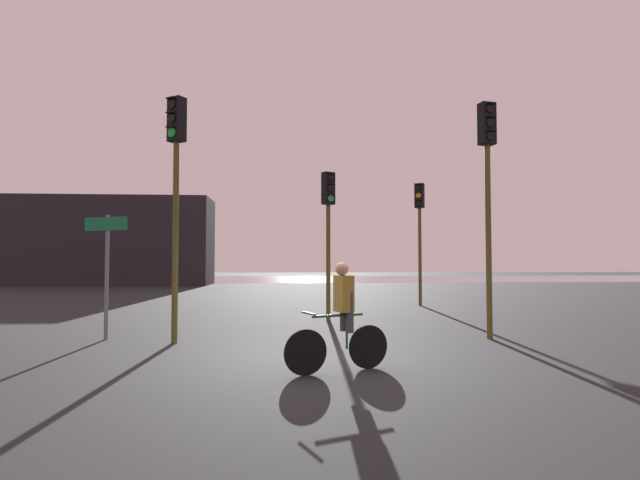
# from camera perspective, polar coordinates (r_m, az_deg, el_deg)

# --- Properties ---
(ground_plane) EXTENTS (120.00, 120.00, 0.00)m
(ground_plane) POSITION_cam_1_polar(r_m,az_deg,el_deg) (8.66, -1.09, -13.30)
(ground_plane) COLOR black
(water_strip) EXTENTS (80.00, 16.00, 0.01)m
(water_strip) POSITION_cam_1_polar(r_m,az_deg,el_deg) (44.48, -3.36, -4.47)
(water_strip) COLOR slate
(water_strip) RESTS_ON ground
(distant_building) EXTENTS (14.30, 4.00, 5.87)m
(distant_building) POSITION_cam_1_polar(r_m,az_deg,el_deg) (36.61, -23.53, -0.14)
(distant_building) COLOR black
(distant_building) RESTS_ON ground
(traffic_light_near_left) EXTENTS (0.40, 0.42, 4.94)m
(traffic_light_near_left) POSITION_cam_1_polar(r_m,az_deg,el_deg) (10.53, -16.13, 7.36)
(traffic_light_near_left) COLOR #4C4719
(traffic_light_near_left) RESTS_ON ground
(traffic_light_near_right) EXTENTS (0.36, 0.38, 5.01)m
(traffic_light_near_right) POSITION_cam_1_polar(r_m,az_deg,el_deg) (11.27, 18.62, 6.99)
(traffic_light_near_right) COLOR #4C4719
(traffic_light_near_right) RESTS_ON ground
(traffic_light_center) EXTENTS (0.39, 0.41, 4.10)m
(traffic_light_center) POSITION_cam_1_polar(r_m,az_deg,el_deg) (13.89, 0.96, 2.70)
(traffic_light_center) COLOR #4C4719
(traffic_light_center) RESTS_ON ground
(traffic_light_far_right) EXTENTS (0.40, 0.42, 4.47)m
(traffic_light_far_right) POSITION_cam_1_polar(r_m,az_deg,el_deg) (18.63, 11.32, 2.20)
(traffic_light_far_right) COLOR #4C4719
(traffic_light_far_right) RESTS_ON ground
(direction_sign_post) EXTENTS (1.02, 0.48, 2.60)m
(direction_sign_post) POSITION_cam_1_polar(r_m,az_deg,el_deg) (11.33, -23.22, -1.90)
(direction_sign_post) COLOR slate
(direction_sign_post) RESTS_ON ground
(cyclist) EXTENTS (1.60, 0.74, 1.62)m
(cyclist) POSITION_cam_1_polar(r_m,az_deg,el_deg) (7.49, 2.49, -8.67)
(cyclist) COLOR black
(cyclist) RESTS_ON ground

